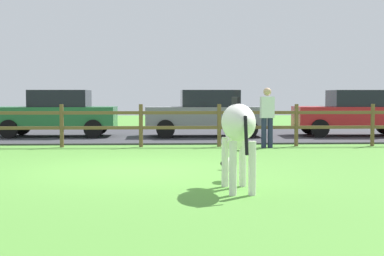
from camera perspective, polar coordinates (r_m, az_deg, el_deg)
The scene contains 9 objects.
ground_plane at distance 11.07m, azimuth -5.64°, elevation -4.20°, with size 60.00×60.00×0.00m, color #549338.
parking_asphalt at distance 20.32m, azimuth -4.32°, elevation -0.72°, with size 28.00×7.40×0.05m, color #38383D.
paddock_fence at distance 15.99m, azimuth -5.09°, elevation 0.56°, with size 21.92×0.11×1.19m.
zebra at distance 8.71m, azimuth 4.51°, elevation -0.11°, with size 0.52×1.94×1.41m.
crow_on_grass at distance 11.13m, azimuth 3.35°, elevation -3.50°, with size 0.22×0.10×0.20m.
parked_car_red at distance 20.41m, azimuth 15.87°, elevation 1.48°, with size 4.07×2.02×1.56m.
parked_car_grey at distance 19.36m, azimuth 1.42°, elevation 1.52°, with size 4.02×1.93×1.56m.
parked_car_green at distance 19.85m, azimuth -13.25°, elevation 1.47°, with size 4.01×1.89×1.56m.
visitor_near_fence at distance 15.78m, azimuth 7.47°, elevation 1.32°, with size 0.37×0.24×1.64m.
Camera 1 is at (0.56, -10.96, 1.44)m, focal length 53.75 mm.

